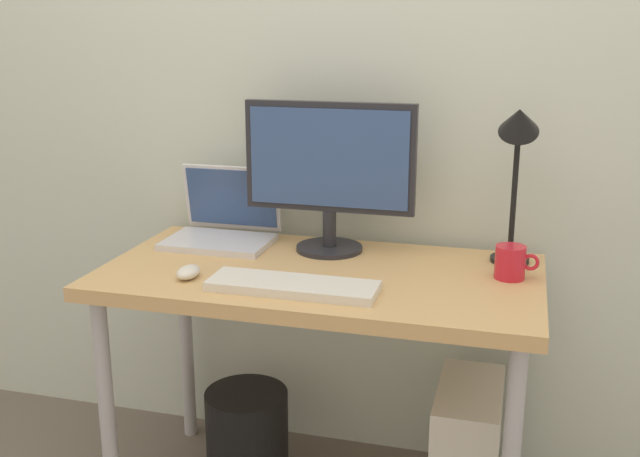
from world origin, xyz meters
TOP-DOWN VIEW (x-y plane):
  - back_wall at (0.00, 0.38)m, footprint 4.40×0.04m
  - desk at (0.00, 0.00)m, footprint 1.21×0.63m
  - monitor at (-0.02, 0.18)m, footprint 0.51×0.20m
  - laptop at (-0.37, 0.20)m, footprint 0.32×0.26m
  - desk_lamp at (0.51, 0.19)m, footprint 0.11×0.16m
  - keyboard at (-0.02, -0.18)m, footprint 0.44×0.14m
  - mouse at (-0.32, -0.16)m, footprint 0.06×0.09m
  - coffee_mug at (0.51, 0.07)m, footprint 0.12×0.08m
  - computer_tower at (0.43, 0.04)m, footprint 0.18×0.36m
  - wastebasket at (-0.26, 0.06)m, footprint 0.26×0.26m

SIDE VIEW (x-z plane):
  - wastebasket at x=-0.26m, z-range 0.00..0.30m
  - computer_tower at x=0.43m, z-range 0.00..0.42m
  - desk at x=0.00m, z-range 0.30..1.04m
  - keyboard at x=-0.02m, z-range 0.74..0.77m
  - mouse at x=-0.32m, z-range 0.74..0.78m
  - coffee_mug at x=0.51m, z-range 0.74..0.84m
  - laptop at x=-0.37m, z-range 0.69..0.92m
  - monitor at x=-0.02m, z-range 0.78..1.22m
  - desk_lamp at x=0.51m, z-range 0.85..1.32m
  - back_wall at x=0.00m, z-range 0.00..2.60m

